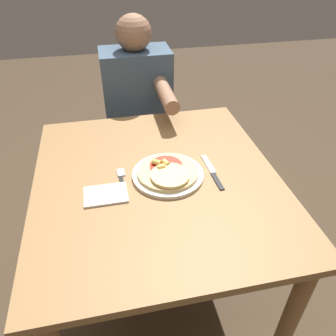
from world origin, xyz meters
name	(u,v)px	position (x,y,z in m)	size (l,w,h in m)	color
ground_plane	(160,295)	(0.00, 0.00, 0.00)	(8.00, 8.00, 0.00)	#423323
dining_table	(158,202)	(0.00, 0.00, 0.65)	(0.90, 1.00, 0.78)	olive
plate	(168,175)	(0.04, 0.00, 0.78)	(0.27, 0.27, 0.01)	silver
pizza	(168,172)	(0.04, -0.01, 0.80)	(0.23, 0.23, 0.04)	#DBBC7A
fork	(122,181)	(-0.13, 0.00, 0.78)	(0.03, 0.18, 0.00)	black
knife	(213,172)	(0.21, -0.01, 0.78)	(0.03, 0.22, 0.00)	black
napkin	(106,195)	(-0.19, -0.06, 0.78)	(0.15, 0.11, 0.01)	silver
person_diner	(139,108)	(0.03, 0.74, 0.69)	(0.36, 0.52, 1.19)	#2D2D38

